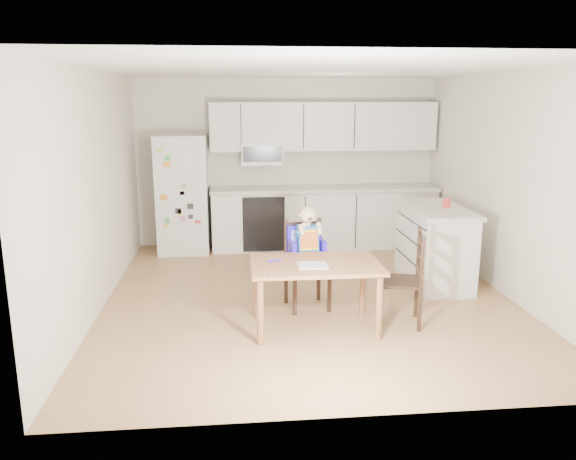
{
  "coord_description": "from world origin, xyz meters",
  "views": [
    {
      "loc": [
        -0.82,
        -6.0,
        2.19
      ],
      "look_at": [
        -0.26,
        -0.3,
        0.85
      ],
      "focal_mm": 35.0,
      "sensor_mm": 36.0,
      "label": 1
    }
  ],
  "objects_px": {
    "chair_booster": "(306,246)",
    "refrigerator": "(183,194)",
    "kitchen_island": "(434,245)",
    "chair_side": "(410,272)",
    "dining_table": "(315,272)",
    "red_cup": "(446,203)"
  },
  "relations": [
    {
      "from": "refrigerator",
      "to": "chair_booster",
      "type": "xyz_separation_m",
      "value": [
        1.49,
        -2.44,
        -0.18
      ]
    },
    {
      "from": "kitchen_island",
      "to": "chair_side",
      "type": "relative_size",
      "value": 1.34
    },
    {
      "from": "red_cup",
      "to": "chair_side",
      "type": "bearing_deg",
      "value": -123.77
    },
    {
      "from": "refrigerator",
      "to": "chair_side",
      "type": "xyz_separation_m",
      "value": [
        2.44,
        -3.02,
        -0.31
      ]
    },
    {
      "from": "refrigerator",
      "to": "kitchen_island",
      "type": "bearing_deg",
      "value": -30.08
    },
    {
      "from": "dining_table",
      "to": "red_cup",
      "type": "bearing_deg",
      "value": 35.24
    },
    {
      "from": "refrigerator",
      "to": "dining_table",
      "type": "relative_size",
      "value": 1.37
    },
    {
      "from": "chair_booster",
      "to": "chair_side",
      "type": "height_order",
      "value": "chair_booster"
    },
    {
      "from": "chair_booster",
      "to": "dining_table",
      "type": "bearing_deg",
      "value": -98.11
    },
    {
      "from": "kitchen_island",
      "to": "chair_booster",
      "type": "relative_size",
      "value": 1.15
    },
    {
      "from": "kitchen_island",
      "to": "red_cup",
      "type": "bearing_deg",
      "value": -0.88
    },
    {
      "from": "kitchen_island",
      "to": "dining_table",
      "type": "height_order",
      "value": "kitchen_island"
    },
    {
      "from": "chair_booster",
      "to": "refrigerator",
      "type": "bearing_deg",
      "value": 112.68
    },
    {
      "from": "refrigerator",
      "to": "kitchen_island",
      "type": "relative_size",
      "value": 1.34
    },
    {
      "from": "refrigerator",
      "to": "dining_table",
      "type": "bearing_deg",
      "value": -63.88
    },
    {
      "from": "kitchen_island",
      "to": "red_cup",
      "type": "xyz_separation_m",
      "value": [
        0.12,
        -0.0,
        0.52
      ]
    },
    {
      "from": "red_cup",
      "to": "dining_table",
      "type": "bearing_deg",
      "value": -144.76
    },
    {
      "from": "chair_booster",
      "to": "chair_side",
      "type": "relative_size",
      "value": 1.16
    },
    {
      "from": "refrigerator",
      "to": "chair_side",
      "type": "height_order",
      "value": "refrigerator"
    },
    {
      "from": "refrigerator",
      "to": "kitchen_island",
      "type": "height_order",
      "value": "refrigerator"
    },
    {
      "from": "dining_table",
      "to": "chair_booster",
      "type": "distance_m",
      "value": 0.62
    },
    {
      "from": "kitchen_island",
      "to": "chair_booster",
      "type": "xyz_separation_m",
      "value": [
        -1.64,
        -0.62,
        0.19
      ]
    }
  ]
}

